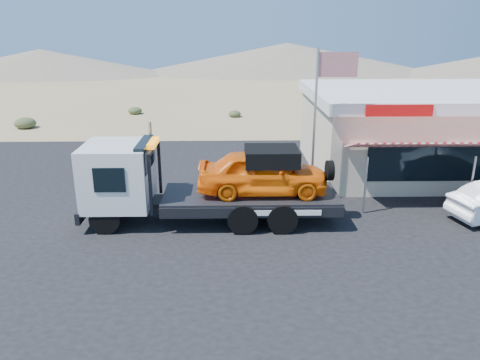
% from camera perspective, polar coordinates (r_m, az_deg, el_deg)
% --- Properties ---
extents(ground, '(120.00, 120.00, 0.00)m').
position_cam_1_polar(ground, '(14.80, -6.89, -9.18)').
color(ground, '#8D7A50').
rests_on(ground, ground).
extents(asphalt_lot, '(32.00, 24.00, 0.02)m').
position_cam_1_polar(asphalt_lot, '(17.45, 0.60, -4.56)').
color(asphalt_lot, black).
rests_on(asphalt_lot, ground).
extents(tow_truck, '(8.95, 2.65, 2.99)m').
position_cam_1_polar(tow_truck, '(16.66, -4.41, 0.14)').
color(tow_truck, black).
rests_on(tow_truck, asphalt_lot).
extents(jerky_store, '(10.40, 9.97, 3.90)m').
position_cam_1_polar(jerky_store, '(24.29, 20.73, 5.78)').
color(jerky_store, beige).
rests_on(jerky_store, asphalt_lot).
extents(flagpole, '(1.55, 0.10, 6.00)m').
position_cam_1_polar(flagpole, '(18.14, 9.89, 8.46)').
color(flagpole, '#99999E').
rests_on(flagpole, asphalt_lot).
extents(distant_hills, '(126.00, 48.00, 4.20)m').
position_cam_1_polar(distant_hills, '(69.28, -10.90, 14.09)').
color(distant_hills, '#726B59').
rests_on(distant_hills, ground).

